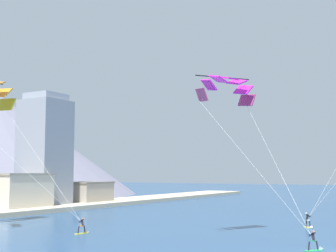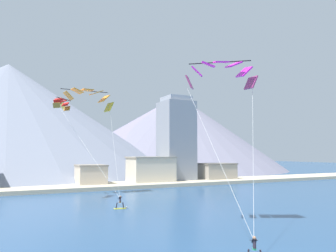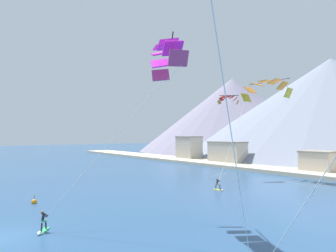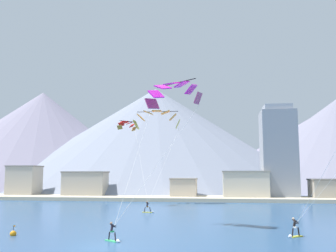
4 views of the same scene
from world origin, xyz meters
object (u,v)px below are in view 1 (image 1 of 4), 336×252
object	(u,v)px
kitesurfer_near_lead	(309,223)
parafoil_kite_near_trail	(227,87)
kitesurfer_near_trail	(316,245)
kitesurfer_mid_center	(83,229)

from	to	relation	value
kitesurfer_near_lead	parafoil_kite_near_trail	bearing A→B (deg)	157.03
kitesurfer_near_lead	parafoil_kite_near_trail	size ratio (longest dim) A/B	0.12
kitesurfer_near_trail	parafoil_kite_near_trail	distance (m)	16.81
kitesurfer_mid_center	parafoil_kite_near_trail	xyz separation A→B (m)	(5.00, -13.36, 13.76)
kitesurfer_near_lead	kitesurfer_mid_center	bearing A→B (deg)	131.75
kitesurfer_near_trail	kitesurfer_mid_center	world-z (taller)	same
kitesurfer_near_trail	kitesurfer_near_lead	bearing A→B (deg)	15.48
kitesurfer_near_trail	kitesurfer_mid_center	xyz separation A→B (m)	(-1.20, 22.21, 0.01)
kitesurfer_near_lead	kitesurfer_near_trail	distance (m)	15.50
kitesurfer_near_lead	kitesurfer_near_trail	size ratio (longest dim) A/B	1.05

